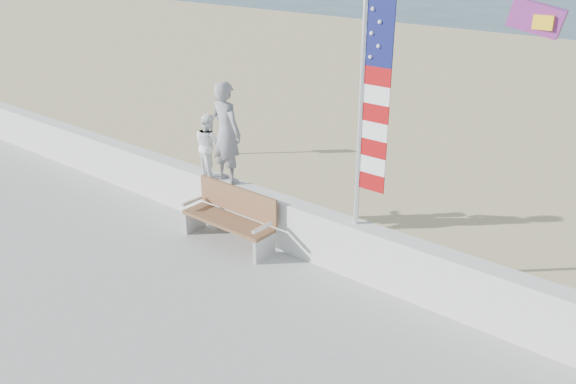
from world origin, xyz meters
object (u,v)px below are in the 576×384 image
(adult, at_px, (226,133))
(child, at_px, (209,145))
(flag, at_px, (369,105))
(bench, at_px, (231,216))

(adult, distance_m, child, 0.58)
(child, xyz_separation_m, flag, (3.37, -0.00, 1.33))
(adult, xyz_separation_m, flag, (2.90, -0.00, 0.99))
(adult, height_order, flag, flag)
(child, relative_size, bench, 0.65)
(flag, bearing_deg, child, 180.00)
(child, relative_size, flag, 0.34)
(bench, relative_size, flag, 0.51)
(bench, height_order, flag, flag)
(adult, distance_m, flag, 3.07)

